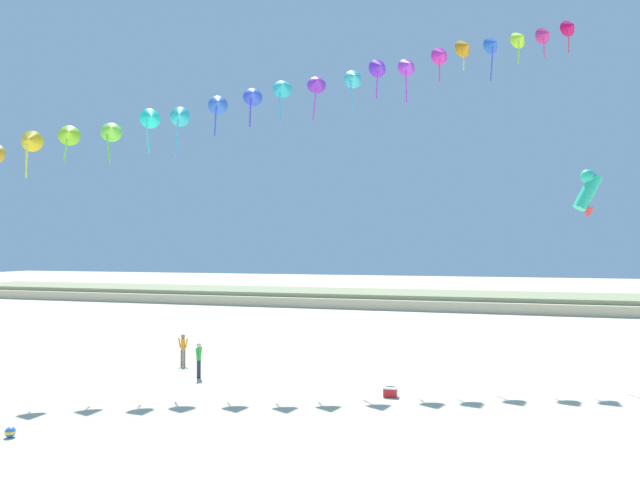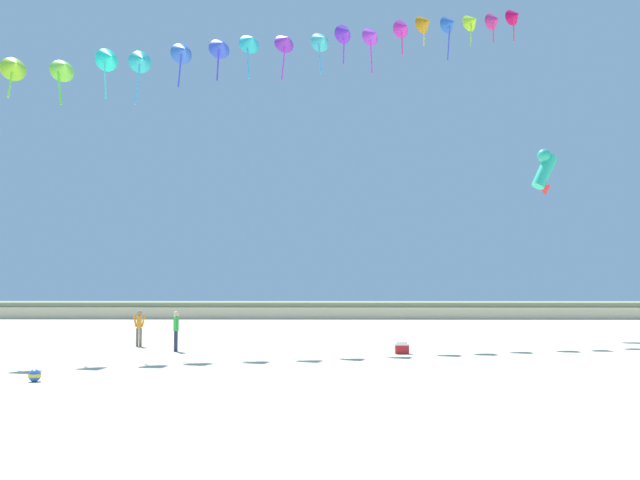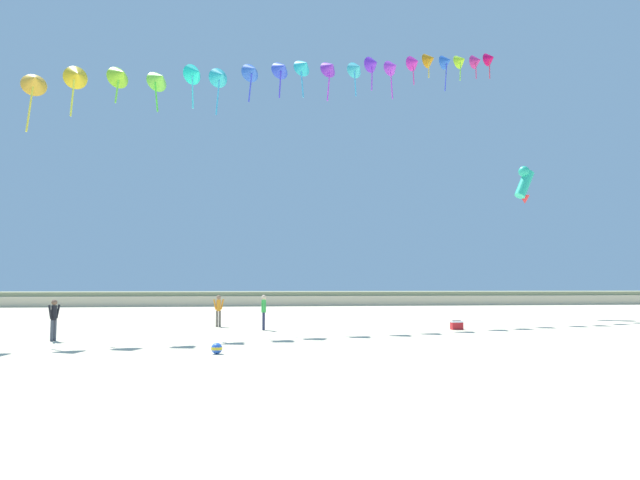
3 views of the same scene
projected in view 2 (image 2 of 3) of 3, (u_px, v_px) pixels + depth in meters
name	position (u px, v px, depth m)	size (l,w,h in m)	color
ground_plane	(280.00, 387.00, 18.41)	(240.00, 240.00, 0.00)	beige
dune_ridge	(319.00, 309.00, 68.04)	(120.00, 11.92, 1.52)	beige
person_near_left	(176.00, 328.00, 29.33)	(0.24, 0.61, 1.74)	#282D4C
person_mid_center	(139.00, 326.00, 31.91)	(0.60, 0.23, 1.70)	#726656
kite_banner_string	(237.00, 46.00, 35.03)	(35.73, 21.76, 21.59)	#920BC1
large_kite_low_lead	(545.00, 170.00, 39.78)	(1.81, 1.23, 2.79)	#2AC49C
beach_cooler	(402.00, 349.00, 28.20)	(0.58, 0.41, 0.46)	red
beach_ball	(35.00, 375.00, 19.55)	(0.36, 0.36, 0.36)	blue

